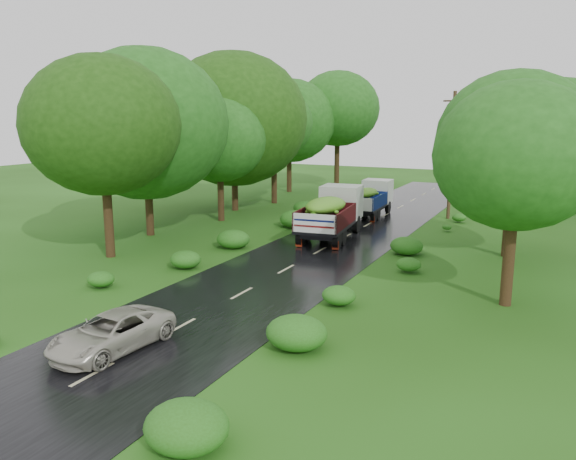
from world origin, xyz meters
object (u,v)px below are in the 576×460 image
Objects in this scene: truck_far at (371,197)px; utility_pole at (452,154)px; truck_near at (333,211)px; car at (112,332)px.

utility_pole is at bearing 11.20° from truck_far.
truck_near is at bearing -90.51° from truck_far.
truck_near reaches higher than car.
car is 27.80m from utility_pole.
car is at bearing -91.77° from truck_far.
truck_near is at bearing 95.21° from car.
car is 0.47× the size of utility_pole.
truck_near is 7.96m from truck_far.
truck_far is 1.43× the size of car.
car is (0.23, -25.85, -0.77)m from truck_far.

